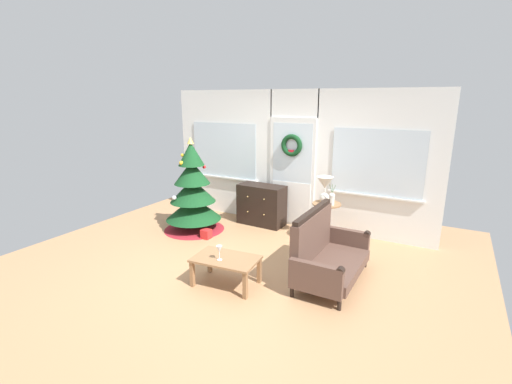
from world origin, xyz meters
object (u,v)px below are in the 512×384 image
object	(u,v)px
flower_vase	(332,198)
gift_box	(206,234)
christmas_tree	(193,196)
wine_glass	(219,250)
table_lamp	(325,186)
dresser_cabinet	(262,205)
side_table	(326,214)
coffee_table	(226,262)
settee_sofa	(325,253)

from	to	relation	value
flower_vase	gift_box	distance (m)	2.25
christmas_tree	wine_glass	xyz separation A→B (m)	(1.64, -1.53, -0.13)
table_lamp	gift_box	bearing A→B (deg)	-153.00
dresser_cabinet	gift_box	world-z (taller)	dresser_cabinet
gift_box	side_table	bearing A→B (deg)	25.26
side_table	christmas_tree	bearing A→B (deg)	-165.09
dresser_cabinet	side_table	bearing A→B (deg)	-10.45
side_table	gift_box	bearing A→B (deg)	-154.74
christmas_tree	wine_glass	size ratio (longest dim) A/B	8.86
table_lamp	dresser_cabinet	bearing A→B (deg)	170.78
christmas_tree	gift_box	bearing A→B (deg)	-28.87
side_table	table_lamp	bearing A→B (deg)	146.31
coffee_table	gift_box	xyz separation A→B (m)	(-1.20, 1.18, -0.24)
coffee_table	gift_box	world-z (taller)	coffee_table
settee_sofa	side_table	bearing A→B (deg)	107.79
dresser_cabinet	coffee_table	distance (m)	2.42
settee_sofa	table_lamp	world-z (taller)	table_lamp
dresser_cabinet	wine_glass	distance (m)	2.50
settee_sofa	gift_box	xyz separation A→B (m)	(-2.28, 0.40, -0.29)
table_lamp	wine_glass	size ratio (longest dim) A/B	2.26
coffee_table	settee_sofa	bearing A→B (deg)	35.72
dresser_cabinet	christmas_tree	bearing A→B (deg)	-137.76
wine_glass	gift_box	distance (m)	1.78
christmas_tree	gift_box	size ratio (longest dim) A/B	10.73
flower_vase	wine_glass	world-z (taller)	flower_vase
gift_box	table_lamp	bearing A→B (deg)	27.00
dresser_cabinet	coffee_table	size ratio (longest dim) A/B	1.03
christmas_tree	table_lamp	xyz separation A→B (m)	(2.28, 0.66, 0.31)
settee_sofa	gift_box	world-z (taller)	settee_sofa
flower_vase	dresser_cabinet	bearing A→B (deg)	168.00
christmas_tree	gift_box	xyz separation A→B (m)	(0.47, -0.26, -0.58)
side_table	wine_glass	xyz separation A→B (m)	(-0.70, -2.15, 0.04)
side_table	wine_glass	distance (m)	2.26
wine_glass	settee_sofa	bearing A→B (deg)	37.97
christmas_tree	flower_vase	distance (m)	2.51
settee_sofa	side_table	distance (m)	1.35
table_lamp	settee_sofa	bearing A→B (deg)	-70.38
table_lamp	coffee_table	world-z (taller)	table_lamp
side_table	dresser_cabinet	bearing A→B (deg)	169.55
settee_sofa	gift_box	bearing A→B (deg)	169.96
dresser_cabinet	settee_sofa	size ratio (longest dim) A/B	0.65
dresser_cabinet	coffee_table	world-z (taller)	dresser_cabinet
flower_vase	coffee_table	bearing A→B (deg)	-110.94
side_table	gift_box	world-z (taller)	side_table
wine_glass	side_table	bearing A→B (deg)	72.01
flower_vase	gift_box	bearing A→B (deg)	-157.35
settee_sofa	table_lamp	xyz separation A→B (m)	(-0.47, 1.33, 0.59)
dresser_cabinet	wine_glass	xyz separation A→B (m)	(0.67, -2.41, 0.13)
side_table	coffee_table	size ratio (longest dim) A/B	0.77
settee_sofa	table_lamp	bearing A→B (deg)	109.62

